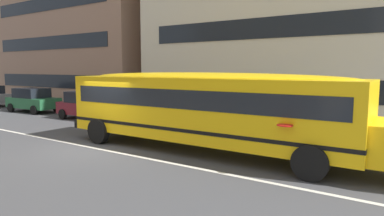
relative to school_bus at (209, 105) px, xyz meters
name	(u,v)px	position (x,y,z in m)	size (l,w,h in m)	color
ground_plane	(95,148)	(-3.87, -1.94, -1.70)	(400.00, 400.00, 0.00)	#424244
sidewalk_far	(201,123)	(-3.87, 5.46, -1.70)	(120.00, 3.00, 0.01)	gray
lane_centreline	(95,148)	(-3.87, -1.94, -1.70)	(110.00, 0.16, 0.01)	silver
school_bus	(209,105)	(0.00, 0.00, 0.00)	(12.85, 3.04, 2.87)	yellow
parked_car_maroon_by_hydrant	(88,105)	(-10.09, 2.76, -0.86)	(3.90, 1.89, 1.64)	maroon
parked_car_green_under_tree	(33,100)	(-15.98, 2.82, -0.86)	(3.98, 2.03, 1.64)	#236038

